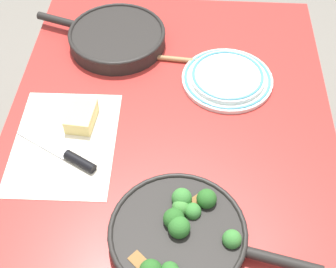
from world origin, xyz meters
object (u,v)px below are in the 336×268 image
object	(u,v)px
skillet_eggs	(116,37)
wooden_spoon	(161,58)
cheese_block	(81,116)
skillet_broccoli	(180,235)
dinner_plate_stack	(227,78)
grater_knife	(67,155)

from	to	relation	value
skillet_eggs	wooden_spoon	size ratio (longest dim) A/B	1.17
skillet_eggs	cheese_block	bearing A→B (deg)	99.63
skillet_broccoli	dinner_plate_stack	xyz separation A→B (m)	(0.51, -0.11, -0.01)
wooden_spoon	dinner_plate_stack	xyz separation A→B (m)	(-0.08, -0.19, 0.00)
skillet_eggs	dinner_plate_stack	xyz separation A→B (m)	(-0.14, -0.33, -0.01)
wooden_spoon	grater_knife	bearing A→B (deg)	66.37
grater_knife	cheese_block	bearing A→B (deg)	-68.31
cheese_block	dinner_plate_stack	distance (m)	0.42
skillet_eggs	wooden_spoon	world-z (taller)	skillet_eggs
cheese_block	skillet_broccoli	bearing A→B (deg)	-140.52
skillet_broccoli	grater_knife	distance (m)	0.35
wooden_spoon	grater_knife	distance (m)	0.43
skillet_broccoli	wooden_spoon	world-z (taller)	skillet_broccoli
cheese_block	dinner_plate_stack	world-z (taller)	cheese_block
grater_knife	cheese_block	xyz separation A→B (m)	(0.12, -0.02, 0.01)
skillet_broccoli	grater_knife	bearing A→B (deg)	156.36
skillet_broccoli	skillet_eggs	xyz separation A→B (m)	(0.65, 0.22, -0.00)
skillet_broccoli	skillet_eggs	distance (m)	0.69
grater_knife	cheese_block	distance (m)	0.12
skillet_eggs	wooden_spoon	xyz separation A→B (m)	(-0.06, -0.14, -0.02)
skillet_broccoli	grater_knife	world-z (taller)	skillet_broccoli
grater_knife	dinner_plate_stack	size ratio (longest dim) A/B	0.86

